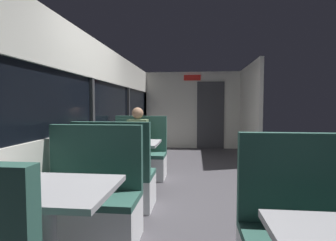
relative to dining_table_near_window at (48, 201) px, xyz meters
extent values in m
cube|color=#423F44|center=(0.89, 2.09, -0.65)|extent=(3.30, 9.20, 0.02)
cube|color=beige|center=(-0.56, 2.09, -0.16)|extent=(0.08, 8.40, 0.95)
cube|color=beige|center=(-0.56, 2.09, 1.36)|extent=(0.08, 8.40, 0.60)
cube|color=black|center=(-0.57, 2.09, 0.69)|extent=(0.03, 8.40, 0.75)
cube|color=#2D2D30|center=(-0.54, 2.09, 0.69)|extent=(0.06, 0.08, 0.75)
cube|color=#2D2D30|center=(-0.54, 4.19, 0.69)|extent=(0.06, 0.08, 0.75)
cube|color=#2D2D30|center=(-0.54, 6.29, 0.69)|extent=(0.06, 0.08, 0.75)
cube|color=beige|center=(0.89, 6.29, 0.51)|extent=(2.90, 0.08, 2.30)
cube|color=#333338|center=(1.44, 6.24, 0.36)|extent=(0.80, 0.04, 2.00)
cube|color=red|center=(0.89, 6.23, 1.48)|extent=(0.50, 0.03, 0.16)
cube|color=beige|center=(2.34, 5.09, 0.51)|extent=(0.08, 2.40, 2.30)
cube|color=#99999E|center=(0.00, 0.00, 0.08)|extent=(0.90, 0.70, 0.04)
cube|color=silver|center=(0.00, 0.66, -0.44)|extent=(0.95, 0.50, 0.39)
cube|color=#2D564C|center=(0.00, 0.66, -0.22)|extent=(0.95, 0.50, 0.06)
cube|color=#2D564C|center=(0.00, 0.87, 0.14)|extent=(0.95, 0.08, 0.65)
cylinder|color=#9E9EA3|center=(0.00, 2.20, -0.29)|extent=(0.10, 0.10, 0.70)
cube|color=#99999E|center=(0.00, 2.20, 0.08)|extent=(0.90, 0.70, 0.04)
cube|color=silver|center=(0.00, 1.54, -0.44)|extent=(0.95, 0.50, 0.39)
cube|color=#2D564C|center=(0.00, 1.54, -0.22)|extent=(0.95, 0.50, 0.06)
cube|color=#2D564C|center=(0.00, 1.33, 0.14)|extent=(0.95, 0.08, 0.65)
cube|color=silver|center=(0.00, 2.86, -0.44)|extent=(0.95, 0.50, 0.39)
cube|color=#2D564C|center=(0.00, 2.86, -0.22)|extent=(0.95, 0.50, 0.06)
cube|color=#2D564C|center=(0.00, 3.07, 0.14)|extent=(0.95, 0.08, 0.65)
cube|color=#2D564C|center=(1.79, 0.27, 0.14)|extent=(0.95, 0.08, 0.65)
cube|color=#26262D|center=(0.00, 2.86, -0.41)|extent=(0.30, 0.36, 0.45)
cube|color=#59724C|center=(0.00, 2.81, 0.11)|extent=(0.34, 0.22, 0.60)
sphere|color=#8C664C|center=(0.00, 2.79, 0.52)|extent=(0.20, 0.20, 0.20)
cylinder|color=#59724C|center=(-0.20, 2.63, 0.13)|extent=(0.07, 0.28, 0.07)
cylinder|color=#59724C|center=(0.20, 2.63, 0.13)|extent=(0.07, 0.28, 0.07)
camera|label=1|loc=(1.00, -1.66, 0.65)|focal=27.93mm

